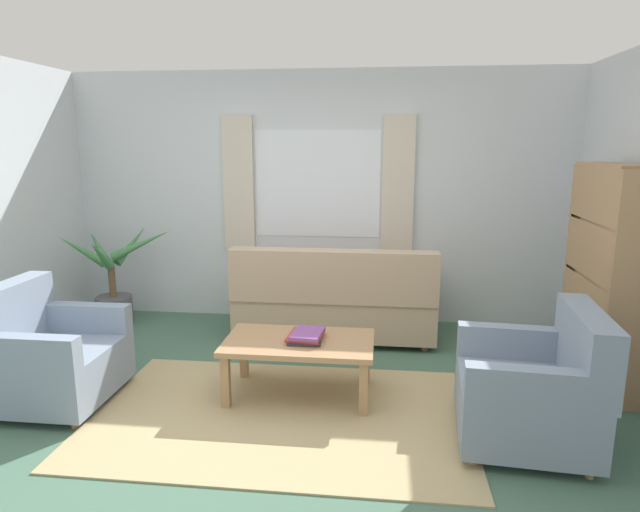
% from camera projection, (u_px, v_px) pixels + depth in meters
% --- Properties ---
extents(ground_plane, '(6.24, 6.24, 0.00)m').
position_uv_depth(ground_plane, '(280.00, 416.00, 3.78)').
color(ground_plane, '#476B56').
extents(wall_back, '(5.32, 0.12, 2.60)m').
position_uv_depth(wall_back, '(318.00, 198.00, 5.71)').
color(wall_back, silver).
rests_on(wall_back, ground_plane).
extents(window_with_curtains, '(1.98, 0.07, 1.40)m').
position_uv_depth(window_with_curtains, '(317.00, 184.00, 5.60)').
color(window_with_curtains, white).
extents(area_rug, '(2.59, 1.69, 0.01)m').
position_uv_depth(area_rug, '(280.00, 415.00, 3.78)').
color(area_rug, tan).
rests_on(area_rug, ground_plane).
extents(couch, '(1.90, 0.82, 0.92)m').
position_uv_depth(couch, '(335.00, 301.00, 5.23)').
color(couch, tan).
rests_on(couch, ground_plane).
extents(armchair_left, '(0.82, 0.84, 0.88)m').
position_uv_depth(armchair_left, '(47.00, 355.00, 3.93)').
color(armchair_left, gray).
rests_on(armchair_left, ground_plane).
extents(armchair_right, '(0.88, 0.90, 0.88)m').
position_uv_depth(armchair_right, '(536.00, 390.00, 3.39)').
color(armchair_right, gray).
rests_on(armchair_right, ground_plane).
extents(coffee_table, '(1.10, 0.64, 0.44)m').
position_uv_depth(coffee_table, '(299.00, 347.00, 4.01)').
color(coffee_table, '#A87F56').
rests_on(coffee_table, ground_plane).
extents(book_stack_on_table, '(0.27, 0.33, 0.07)m').
position_uv_depth(book_stack_on_table, '(306.00, 336.00, 4.00)').
color(book_stack_on_table, '#2D2D33').
rests_on(book_stack_on_table, coffee_table).
extents(potted_plant, '(1.09, 0.90, 1.04)m').
position_uv_depth(potted_plant, '(114.00, 286.00, 5.62)').
color(potted_plant, '#56565B').
rests_on(potted_plant, ground_plane).
extents(bookshelf, '(0.30, 0.94, 1.72)m').
position_uv_depth(bookshelf, '(602.00, 273.00, 4.12)').
color(bookshelf, '#A87F56').
rests_on(bookshelf, ground_plane).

